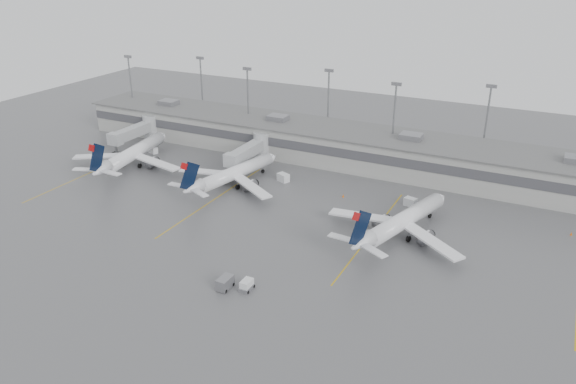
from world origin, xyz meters
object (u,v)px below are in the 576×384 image
at_px(jet_far_left, 132,154).
at_px(baggage_tug, 247,286).
at_px(jet_mid_left, 232,174).
at_px(jet_mid_right, 401,221).

xyz_separation_m(jet_far_left, baggage_tug, (52.33, -34.25, -2.61)).
xyz_separation_m(jet_mid_left, baggage_tug, (23.90, -34.44, -2.39)).
xyz_separation_m(jet_mid_left, jet_mid_right, (40.36, -6.65, 0.13)).
relative_size(jet_far_left, jet_mid_left, 1.08).
height_order(jet_far_left, jet_mid_right, jet_far_left).
height_order(jet_mid_right, baggage_tug, jet_mid_right).
bearing_deg(jet_far_left, jet_mid_right, -14.20).
relative_size(jet_mid_left, baggage_tug, 11.43).
distance_m(jet_far_left, baggage_tug, 62.59).
relative_size(jet_far_left, baggage_tug, 12.36).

